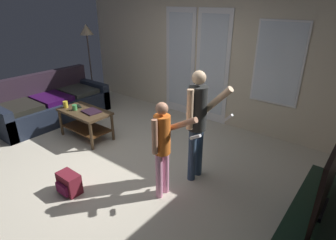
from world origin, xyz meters
name	(u,v)px	position (x,y,z in m)	size (l,w,h in m)	color
ground_plane	(112,166)	(0.00, 0.00, -0.01)	(6.15, 4.92, 0.02)	#BFB6A2
wall_back_with_doors	(204,54)	(0.03, 2.43, 1.32)	(6.15, 0.09, 2.70)	beige
leather_couch	(51,105)	(-2.35, 0.43, 0.29)	(0.99, 2.20, 0.89)	#1A212E
coffee_table	(85,118)	(-1.06, 0.35, 0.37)	(0.95, 0.52, 0.51)	#42311F
tv_stand	(314,231)	(2.68, 0.21, 0.25)	(0.47, 1.58, 0.50)	black
flat_screen_tv	(329,178)	(2.68, 0.21, 0.86)	(0.08, 1.00, 0.71)	black
person_adult	(198,117)	(1.12, 0.54, 0.90)	(0.54, 0.41, 1.51)	#2E425D
person_child	(163,142)	(1.01, -0.03, 0.75)	(0.53, 0.35, 1.24)	pink
floor_lamp	(87,36)	(-2.69, 1.75, 1.51)	(0.31, 0.31, 1.77)	#292E26
backpack	(69,183)	(0.04, -0.74, 0.13)	(0.31, 0.22, 0.27)	maroon
laptop_closed	(91,111)	(-0.92, 0.39, 0.52)	(0.30, 0.24, 0.02)	black
cup_near_edge	(65,104)	(-1.45, 0.24, 0.57)	(0.08, 0.08, 0.12)	gold
cup_by_laptop	(75,107)	(-1.22, 0.27, 0.56)	(0.08, 0.08, 0.09)	#3B8C48
tv_remote_black	(79,106)	(-1.30, 0.40, 0.52)	(0.17, 0.05, 0.02)	black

